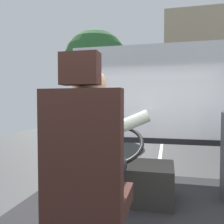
% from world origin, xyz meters
% --- Properties ---
extents(ground, '(18.00, 44.00, 0.06)m').
position_xyz_m(ground, '(0.00, 8.80, -0.02)').
color(ground, '#3A3A3A').
extents(driver_seat, '(0.48, 0.48, 1.36)m').
position_xyz_m(driver_seat, '(-0.24, -0.58, 1.42)').
color(driver_seat, black).
rests_on(driver_seat, bus_floor).
extents(bus_driver, '(0.74, 0.62, 0.80)m').
position_xyz_m(bus_driver, '(-0.24, -0.46, 1.62)').
color(bus_driver, black).
rests_on(bus_driver, driver_seat).
extents(steering_console, '(1.10, 1.04, 0.86)m').
position_xyz_m(steering_console, '(-0.24, 0.63, 1.05)').
color(steering_console, '#282623').
rests_on(steering_console, bus_floor).
extents(windshield_panel, '(2.50, 0.08, 1.48)m').
position_xyz_m(windshield_panel, '(0.00, 1.62, 1.87)').
color(windshield_panel, white).
extents(street_tree, '(3.51, 3.51, 5.94)m').
position_xyz_m(street_tree, '(-3.75, 10.79, 4.17)').
color(street_tree, '#4C3828').
rests_on(street_tree, ground).
extents(parked_car_black, '(2.04, 4.31, 1.33)m').
position_xyz_m(parked_car_black, '(4.19, 16.38, 0.69)').
color(parked_car_black, black).
rests_on(parked_car_black, ground).
extents(parked_car_white, '(1.76, 3.84, 1.38)m').
position_xyz_m(parked_car_white, '(4.05, 22.72, 0.71)').
color(parked_car_white, silver).
rests_on(parked_car_white, ground).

